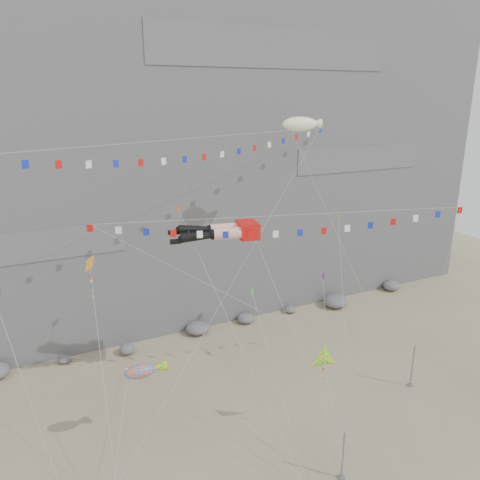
% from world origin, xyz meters
% --- Properties ---
extents(ground, '(120.00, 120.00, 0.00)m').
position_xyz_m(ground, '(0.00, 0.00, 0.00)').
color(ground, gray).
rests_on(ground, ground).
extents(cliff, '(80.00, 28.00, 50.00)m').
position_xyz_m(cliff, '(0.00, 32.00, 25.00)').
color(cliff, slate).
rests_on(cliff, ground).
extents(talus_boulders, '(60.00, 3.00, 1.20)m').
position_xyz_m(talus_boulders, '(0.00, 17.00, 0.60)').
color(talus_boulders, slate).
rests_on(talus_boulders, ground).
extents(anchor_pole_center, '(0.12, 0.12, 3.74)m').
position_xyz_m(anchor_pole_center, '(1.61, -6.69, 1.87)').
color(anchor_pole_center, gray).
rests_on(anchor_pole_center, ground).
extents(anchor_pole_right, '(0.12, 0.12, 4.19)m').
position_xyz_m(anchor_pole_right, '(13.93, -0.67, 2.09)').
color(anchor_pole_right, gray).
rests_on(anchor_pole_right, ground).
extents(legs_kite, '(7.98, 15.59, 20.14)m').
position_xyz_m(legs_kite, '(-1.71, 5.50, 14.96)').
color(legs_kite, red).
rests_on(legs_kite, ground).
extents(flag_banner_upper, '(34.47, 21.47, 29.50)m').
position_xyz_m(flag_banner_upper, '(-2.20, 10.38, 21.85)').
color(flag_banner_upper, red).
rests_on(flag_banner_upper, ground).
extents(flag_banner_lower, '(28.62, 8.06, 20.26)m').
position_xyz_m(flag_banner_lower, '(2.64, 2.90, 16.39)').
color(flag_banner_lower, red).
rests_on(flag_banner_lower, ground).
extents(harlequin_kite, '(2.01, 8.68, 16.00)m').
position_xyz_m(harlequin_kite, '(-12.17, 4.74, 14.07)').
color(harlequin_kite, red).
rests_on(harlequin_kite, ground).
extents(fish_windsock, '(5.61, 6.07, 9.43)m').
position_xyz_m(fish_windsock, '(-9.89, 1.60, 6.82)').
color(fish_windsock, '#FA500C').
rests_on(fish_windsock, ground).
extents(delta_kite, '(3.23, 6.90, 9.57)m').
position_xyz_m(delta_kite, '(2.57, -2.73, 6.84)').
color(delta_kite, yellow).
rests_on(delta_kite, ground).
extents(blimp_windsock, '(7.22, 12.52, 25.90)m').
position_xyz_m(blimp_windsock, '(7.90, 9.94, 22.74)').
color(blimp_windsock, '#FDF8D0').
rests_on(blimp_windsock, ground).
extents(small_kite_a, '(4.06, 15.09, 22.26)m').
position_xyz_m(small_kite_a, '(-4.59, 7.22, 16.11)').
color(small_kite_a, orange).
rests_on(small_kite_a, ground).
extents(small_kite_b, '(6.73, 10.82, 15.53)m').
position_xyz_m(small_kite_b, '(7.17, 4.11, 9.97)').
color(small_kite_b, purple).
rests_on(small_kite_b, ground).
extents(small_kite_c, '(1.35, 10.43, 14.21)m').
position_xyz_m(small_kite_c, '(-0.34, 3.09, 10.25)').
color(small_kite_c, green).
rests_on(small_kite_c, ground).
extents(small_kite_d, '(8.68, 14.40, 21.52)m').
position_xyz_m(small_kite_d, '(10.62, 6.98, 14.28)').
color(small_kite_d, yellow).
rests_on(small_kite_d, ground).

